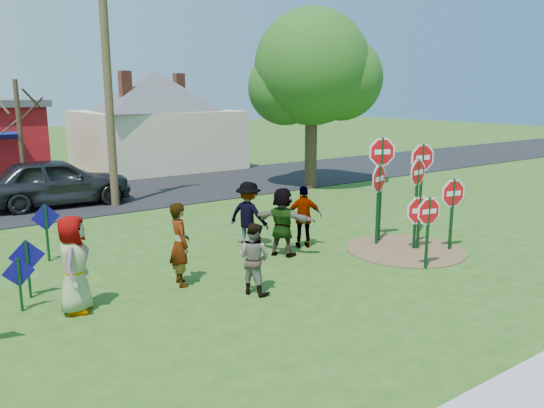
{
  "coord_description": "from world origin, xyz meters",
  "views": [
    {
      "loc": [
        -6.53,
        -10.24,
        4.25
      ],
      "look_at": [
        1.91,
        1.66,
        1.15
      ],
      "focal_mm": 35.0,
      "sensor_mm": 36.0,
      "label": 1
    }
  ],
  "objects_px": {
    "stop_sign_b": "(382,162)",
    "leafy_tree": "(314,74)",
    "person_b": "(180,244)",
    "stop_sign_a": "(428,217)",
    "person_a": "(74,264)",
    "suv": "(56,182)",
    "stop_sign_d": "(422,165)",
    "stop_sign_c": "(417,183)",
    "utility_pole": "(107,69)"
  },
  "relations": [
    {
      "from": "stop_sign_d",
      "to": "suv",
      "type": "height_order",
      "value": "stop_sign_d"
    },
    {
      "from": "stop_sign_b",
      "to": "person_b",
      "type": "xyz_separation_m",
      "value": [
        -6.26,
        0.06,
        -1.35
      ]
    },
    {
      "from": "stop_sign_a",
      "to": "stop_sign_c",
      "type": "relative_size",
      "value": 0.73
    },
    {
      "from": "person_b",
      "to": "stop_sign_b",
      "type": "bearing_deg",
      "value": -81.33
    },
    {
      "from": "person_b",
      "to": "suv",
      "type": "xyz_separation_m",
      "value": [
        -0.12,
        10.27,
        0.01
      ]
    },
    {
      "from": "stop_sign_a",
      "to": "stop_sign_b",
      "type": "xyz_separation_m",
      "value": [
        0.92,
        2.43,
        0.99
      ]
    },
    {
      "from": "stop_sign_d",
      "to": "suv",
      "type": "relative_size",
      "value": 0.54
    },
    {
      "from": "stop_sign_a",
      "to": "stop_sign_b",
      "type": "distance_m",
      "value": 2.78
    },
    {
      "from": "stop_sign_a",
      "to": "utility_pole",
      "type": "height_order",
      "value": "utility_pole"
    },
    {
      "from": "stop_sign_a",
      "to": "suv",
      "type": "bearing_deg",
      "value": 123.49
    },
    {
      "from": "stop_sign_b",
      "to": "stop_sign_c",
      "type": "relative_size",
      "value": 1.2
    },
    {
      "from": "suv",
      "to": "utility_pole",
      "type": "distance_m",
      "value": 4.64
    },
    {
      "from": "stop_sign_a",
      "to": "stop_sign_c",
      "type": "bearing_deg",
      "value": 60.11
    },
    {
      "from": "stop_sign_d",
      "to": "utility_pole",
      "type": "relative_size",
      "value": 0.3
    },
    {
      "from": "stop_sign_d",
      "to": "utility_pole",
      "type": "bearing_deg",
      "value": 137.09
    },
    {
      "from": "stop_sign_a",
      "to": "person_b",
      "type": "relative_size",
      "value": 1.02
    },
    {
      "from": "stop_sign_b",
      "to": "utility_pole",
      "type": "xyz_separation_m",
      "value": [
        -4.63,
        9.04,
        2.76
      ]
    },
    {
      "from": "stop_sign_d",
      "to": "suv",
      "type": "distance_m",
      "value": 13.2
    },
    {
      "from": "stop_sign_b",
      "to": "utility_pole",
      "type": "height_order",
      "value": "utility_pole"
    },
    {
      "from": "stop_sign_a",
      "to": "person_a",
      "type": "relative_size",
      "value": 0.99
    },
    {
      "from": "person_a",
      "to": "person_b",
      "type": "bearing_deg",
      "value": -57.62
    },
    {
      "from": "person_b",
      "to": "stop_sign_d",
      "type": "bearing_deg",
      "value": -81.36
    },
    {
      "from": "person_a",
      "to": "leafy_tree",
      "type": "distance_m",
      "value": 15.47
    },
    {
      "from": "person_a",
      "to": "stop_sign_a",
      "type": "bearing_deg",
      "value": -78.7
    },
    {
      "from": "person_b",
      "to": "utility_pole",
      "type": "relative_size",
      "value": 0.2
    },
    {
      "from": "leafy_tree",
      "to": "person_a",
      "type": "bearing_deg",
      "value": -147.71
    },
    {
      "from": "stop_sign_a",
      "to": "suv",
      "type": "relative_size",
      "value": 0.36
    },
    {
      "from": "stop_sign_b",
      "to": "person_b",
      "type": "distance_m",
      "value": 6.4
    },
    {
      "from": "stop_sign_a",
      "to": "suv",
      "type": "height_order",
      "value": "stop_sign_a"
    },
    {
      "from": "person_a",
      "to": "leafy_tree",
      "type": "xyz_separation_m",
      "value": [
        12.62,
        7.98,
        4.04
      ]
    },
    {
      "from": "person_a",
      "to": "person_b",
      "type": "distance_m",
      "value": 2.34
    },
    {
      "from": "stop_sign_c",
      "to": "person_a",
      "type": "distance_m",
      "value": 8.84
    },
    {
      "from": "suv",
      "to": "stop_sign_a",
      "type": "bearing_deg",
      "value": -153.73
    },
    {
      "from": "stop_sign_b",
      "to": "leafy_tree",
      "type": "relative_size",
      "value": 0.4
    },
    {
      "from": "stop_sign_a",
      "to": "stop_sign_d",
      "type": "distance_m",
      "value": 3.66
    },
    {
      "from": "stop_sign_b",
      "to": "utility_pole",
      "type": "relative_size",
      "value": 0.33
    },
    {
      "from": "stop_sign_a",
      "to": "person_b",
      "type": "distance_m",
      "value": 5.9
    },
    {
      "from": "stop_sign_a",
      "to": "leafy_tree",
      "type": "relative_size",
      "value": 0.25
    },
    {
      "from": "stop_sign_c",
      "to": "suv",
      "type": "bearing_deg",
      "value": 109.86
    },
    {
      "from": "stop_sign_d",
      "to": "person_a",
      "type": "height_order",
      "value": "stop_sign_d"
    },
    {
      "from": "stop_sign_b",
      "to": "stop_sign_d",
      "type": "distance_m",
      "value": 1.75
    },
    {
      "from": "suv",
      "to": "person_b",
      "type": "bearing_deg",
      "value": -176.24
    },
    {
      "from": "stop_sign_a",
      "to": "leafy_tree",
      "type": "bearing_deg",
      "value": 74.62
    },
    {
      "from": "stop_sign_a",
      "to": "stop_sign_c",
      "type": "height_order",
      "value": "stop_sign_c"
    },
    {
      "from": "stop_sign_c",
      "to": "utility_pole",
      "type": "relative_size",
      "value": 0.27
    },
    {
      "from": "stop_sign_b",
      "to": "stop_sign_a",
      "type": "bearing_deg",
      "value": -90.49
    },
    {
      "from": "stop_sign_b",
      "to": "utility_pole",
      "type": "distance_m",
      "value": 10.53
    },
    {
      "from": "stop_sign_c",
      "to": "leafy_tree",
      "type": "height_order",
      "value": "leafy_tree"
    },
    {
      "from": "person_a",
      "to": "suv",
      "type": "bearing_deg",
      "value": 16.12
    },
    {
      "from": "stop_sign_c",
      "to": "person_b",
      "type": "height_order",
      "value": "stop_sign_c"
    }
  ]
}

